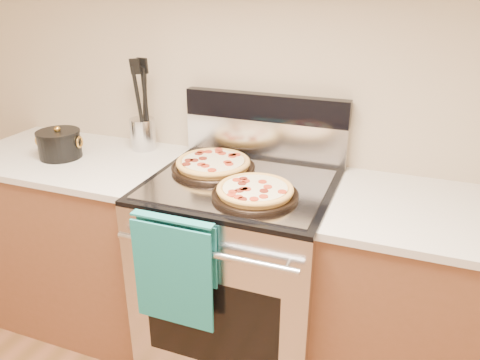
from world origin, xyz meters
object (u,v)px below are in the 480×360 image
(range_body, at_px, (241,277))
(saucepan, at_px, (60,145))
(pepperoni_pizza_front, at_px, (255,191))
(utensil_crock, at_px, (143,134))
(pepperoni_pizza_back, at_px, (213,164))

(range_body, height_order, saucepan, saucepan)
(pepperoni_pizza_front, relative_size, saucepan, 1.69)
(saucepan, bearing_deg, pepperoni_pizza_front, -6.77)
(utensil_crock, xyz_separation_m, saucepan, (-0.30, -0.25, -0.02))
(range_body, bearing_deg, pepperoni_pizza_back, 155.70)
(pepperoni_pizza_front, xyz_separation_m, saucepan, (-1.02, 0.12, 0.02))
(saucepan, bearing_deg, pepperoni_pizza_back, 5.72)
(pepperoni_pizza_back, bearing_deg, saucepan, -174.28)
(pepperoni_pizza_back, distance_m, pepperoni_pizza_front, 0.33)
(range_body, relative_size, saucepan, 4.64)
(pepperoni_pizza_front, height_order, utensil_crock, utensil_crock)
(range_body, xyz_separation_m, utensil_crock, (-0.61, 0.24, 0.54))
(pepperoni_pizza_front, distance_m, utensil_crock, 0.80)
(pepperoni_pizza_back, height_order, saucepan, saucepan)
(range_body, bearing_deg, pepperoni_pizza_front, -50.25)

